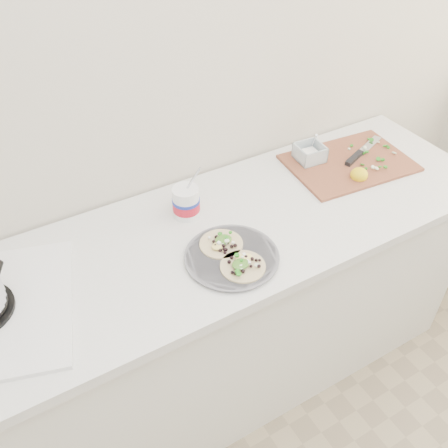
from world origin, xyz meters
TOP-DOWN VIEW (x-y plane):
  - counter at (0.00, 1.43)m, footprint 2.44×0.66m
  - taco_plate at (0.12, 1.27)m, footprint 0.31×0.31m
  - tub at (0.10, 1.54)m, footprint 0.10×0.10m
  - cutboard at (0.80, 1.51)m, footprint 0.51×0.38m

SIDE VIEW (x-z plane):
  - counter at x=0.00m, z-range 0.00..0.90m
  - taco_plate at x=0.12m, z-range 0.90..0.94m
  - cutboard at x=0.80m, z-range 0.88..0.96m
  - tub at x=0.10m, z-range 0.86..1.07m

